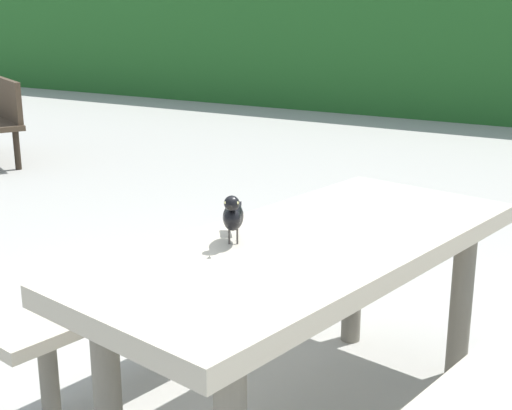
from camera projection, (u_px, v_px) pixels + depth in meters
name	position (u px, v px, depth m)	size (l,w,h in m)	color
ground_plane	(249.00, 388.00, 2.93)	(60.00, 60.00, 0.00)	#A3A099
picnic_table_foreground	(309.00, 287.00, 2.52)	(1.95, 1.97, 0.74)	#B2A893
bird_grackle	(233.00, 215.00, 2.38)	(0.16, 0.26, 0.18)	black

